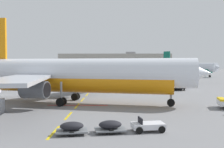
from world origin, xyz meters
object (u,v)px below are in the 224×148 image
(airliner_far_center, at_px, (6,67))
(baggage_train, at_px, (111,126))
(airliner_foreground, at_px, (78,75))
(catering_truck, at_px, (179,82))
(airliner_far_right, at_px, (187,68))

(airliner_far_center, bearing_deg, baggage_train, -61.72)
(airliner_foreground, height_order, baggage_train, airliner_foreground)
(catering_truck, height_order, baggage_train, catering_truck)
(airliner_foreground, relative_size, catering_truck, 4.68)
(airliner_foreground, distance_m, airliner_far_right, 84.99)
(catering_truck, xyz_separation_m, baggage_train, (-14.09, -33.58, -1.12))
(catering_truck, bearing_deg, airliner_far_center, 139.56)
(airliner_foreground, xyz_separation_m, catering_truck, (18.76, 18.81, -2.30))
(airliner_far_right, height_order, baggage_train, airliner_far_right)
(airliner_far_center, xyz_separation_m, airliner_far_right, (77.98, 6.92, -0.29))
(airliner_foreground, relative_size, baggage_train, 3.97)
(airliner_far_center, bearing_deg, catering_truck, -40.44)
(baggage_train, bearing_deg, airliner_far_right, 70.27)
(airliner_far_right, bearing_deg, catering_truck, -107.90)
(airliner_far_center, relative_size, baggage_train, 3.91)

